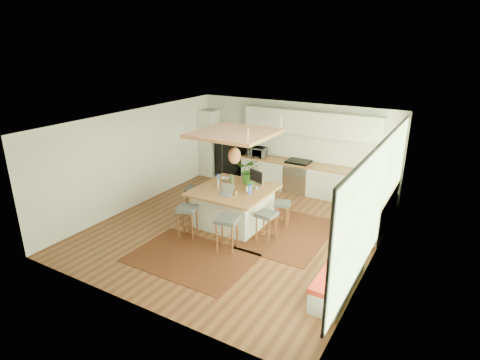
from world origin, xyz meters
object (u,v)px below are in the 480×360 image
Objects in this scene: fridge at (231,152)px; stool_near_left at (188,222)px; stool_left_side at (195,201)px; laptop at (225,190)px; monitor at (256,179)px; stool_right_front at (266,227)px; stool_right_back at (282,213)px; stool_near_right at (227,236)px; island_plant at (250,173)px; island at (234,206)px; microwave at (257,151)px.

stool_near_left is (1.31, -4.09, -0.57)m from fridge.
stool_left_side is at bearing 119.01° from stool_near_left.
laptop is 0.70× the size of monitor.
stool_right_front is 1.14× the size of stool_right_back.
laptop reaches higher than stool_near_right.
stool_left_side reaches higher than stool_right_back.
fridge reaches higher than island_plant.
island is 4.88× the size of laptop.
monitor is (0.47, 0.32, 0.72)m from island.
stool_left_side is (-2.36, 0.43, 0.00)m from stool_right_front.
fridge is 4.33m from stool_near_left.
stool_right_front is at bearing 22.35° from stool_near_left.
island is at bearing 158.12° from stool_right_front.
stool_right_front is at bearing -4.52° from laptop.
stool_left_side is at bearing -167.54° from stool_right_back.
laptop is 1.05m from island_plant.
island is 0.92m from monitor.
microwave is (-0.89, 3.33, 0.07)m from laptop.
laptop reaches higher than stool_right_front.
stool_near_left is at bearing -90.14° from microwave.
fridge reaches higher than microwave.
microwave reaches higher than stool_right_front.
stool_right_front is 3.97m from microwave.
stool_near_left is 2.37m from stool_right_back.
fridge is 2.40× the size of stool_right_front.
stool_near_left is 1.17m from laptop.
stool_left_side is at bearing -100.94° from microwave.
island is 3.07m from microwave.
stool_near_right is (0.60, -1.28, -0.11)m from island.
stool_right_front is at bearing -88.58° from stool_right_back.
monitor reaches higher than stool_near_left.
stool_near_left is 4.13m from microwave.
stool_near_left is at bearing -112.54° from island_plant.
island is 1.24m from stool_right_back.
island_plant is (-0.44, 1.85, 0.85)m from stool_near_right.
laptop is (0.60, 0.72, 0.70)m from stool_near_left.
fridge is at bearing 131.97° from stool_right_front.
stool_right_front is (1.16, -0.47, -0.11)m from island.
laptop is at bearing -95.17° from monitor.
stool_near_left reaches higher than stool_right_back.
island is at bearing 115.05° from stool_near_right.
monitor is 0.96× the size of microwave.
stool_left_side is at bearing 145.43° from stool_near_right.
laptop reaches higher than stool_right_back.
monitor is at bearing 94.62° from stool_near_right.
microwave is (-0.28, 4.05, 0.76)m from stool_near_left.
stool_near_left is 1.01× the size of stool_left_side.
fridge is 2.19× the size of stool_near_right.
fridge is at bearing 156.09° from monitor.
stool_right_front is 1.30× the size of microwave.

